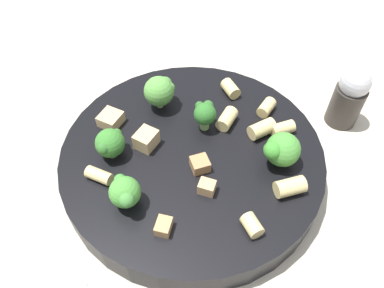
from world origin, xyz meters
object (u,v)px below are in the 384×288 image
Objects in this scene: broccoli_floret_2 at (110,143)px; rigatoni_4 at (282,128)px; chicken_chunk_4 at (207,187)px; pepper_shaker at (349,97)px; broccoli_floret_0 at (125,192)px; broccoli_floret_1 at (160,91)px; rigatoni_6 at (231,89)px; chicken_chunk_3 at (164,226)px; rigatoni_2 at (262,129)px; chicken_chunk_1 at (111,118)px; rigatoni_3 at (266,107)px; broccoli_floret_3 at (202,113)px; chicken_chunk_0 at (200,164)px; chicken_chunk_2 at (146,139)px; broccoli_floret_4 at (281,150)px; rigatoni_0 at (227,119)px; rigatoni_5 at (252,225)px; pasta_bowl at (192,158)px; rigatoni_7 at (99,175)px; rigatoni_1 at (290,187)px.

broccoli_floret_2 is 1.34× the size of rigatoni_4.
pepper_shaker is at bearing -30.23° from chicken_chunk_4.
broccoli_floret_0 is 0.84× the size of broccoli_floret_1.
rigatoni_6 is 0.20m from chicken_chunk_3.
rigatoni_2 is (0.00, -0.13, -0.02)m from broccoli_floret_1.
chicken_chunk_1 is at bearing 38.56° from broccoli_floret_0.
rigatoni_3 is 0.11m from pepper_shaker.
chicken_chunk_4 is at bearing -133.84° from broccoli_floret_1.
rigatoni_3 is 0.92× the size of rigatoni_4.
broccoli_floret_3 is 0.06m from chicken_chunk_0.
broccoli_floret_3 is 0.07m from chicken_chunk_2.
chicken_chunk_2 is (0.01, 0.07, 0.00)m from chicken_chunk_0.
broccoli_floret_4 reaches higher than chicken_chunk_4.
chicken_chunk_0 is at bearing -99.89° from chicken_chunk_1.
broccoli_floret_3 is at bearing -69.68° from chicken_chunk_1.
rigatoni_2 is at bearing 40.62° from broccoli_floret_4.
rigatoni_6 is at bearing 44.89° from broccoli_floret_4.
rigatoni_0 is (0.03, 0.07, -0.01)m from broccoli_floret_4.
broccoli_floret_0 reaches higher than rigatoni_5.
rigatoni_7 reaches higher than pasta_bowl.
broccoli_floret_3 is at bearing 66.53° from rigatoni_1.
broccoli_floret_0 is 0.09m from chicken_chunk_0.
broccoli_floret_2 is (-0.04, 0.08, 0.03)m from pasta_bowl.
broccoli_floret_4 is at bearing -60.25° from rigatoni_7.
rigatoni_1 is 0.36× the size of pepper_shaker.
broccoli_floret_1 is 0.11m from chicken_chunk_0.
rigatoni_5 is at bearing -167.83° from rigatoni_2.
pepper_shaker reaches higher than rigatoni_0.
rigatoni_2 is at bearing -16.51° from chicken_chunk_4.
rigatoni_0 reaches higher than chicken_chunk_0.
rigatoni_7 reaches higher than chicken_chunk_3.
rigatoni_3 reaches higher than chicken_chunk_3.
rigatoni_6 is at bearing -10.39° from broccoli_floret_3.
chicken_chunk_0 is 0.76× the size of chicken_chunk_2.
chicken_chunk_2 is at bearing 129.54° from pepper_shaker.
broccoli_floret_1 is 0.06m from broccoli_floret_3.
broccoli_floret_1 is 1.53× the size of rigatoni_7.
chicken_chunk_2 is at bearing 132.67° from rigatoni_0.
rigatoni_7 is 1.12× the size of chicken_chunk_1.
broccoli_floret_1 is at bearing 46.16° from chicken_chunk_4.
broccoli_floret_2 is at bearing 130.10° from pepper_shaker.
rigatoni_3 is at bearing -46.41° from chicken_chunk_2.
rigatoni_1 is 0.19m from rigatoni_7.
chicken_chunk_1 is 0.15m from chicken_chunk_3.
rigatoni_6 is at bearing 1.59° from chicken_chunk_3.
broccoli_floret_1 is 0.15m from rigatoni_4.
broccoli_floret_2 reaches higher than rigatoni_5.
pepper_shaker is at bearing -53.74° from broccoli_floret_3.
chicken_chunk_2 is at bearing 153.89° from rigatoni_6.
rigatoni_1 is at bearing -67.58° from chicken_chunk_4.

